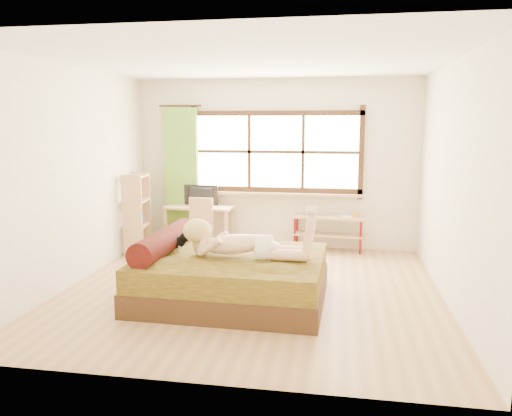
% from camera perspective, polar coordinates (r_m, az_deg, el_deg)
% --- Properties ---
extents(floor, '(4.50, 4.50, 0.00)m').
position_cam_1_polar(floor, '(6.15, -0.49, -9.34)').
color(floor, '#9E754C').
rests_on(floor, ground).
extents(ceiling, '(4.50, 4.50, 0.00)m').
position_cam_1_polar(ceiling, '(5.86, -0.53, 16.51)').
color(ceiling, white).
rests_on(ceiling, wall_back).
extents(wall_back, '(4.50, 0.00, 4.50)m').
position_cam_1_polar(wall_back, '(8.06, 2.30, 5.02)').
color(wall_back, silver).
rests_on(wall_back, floor).
extents(wall_front, '(4.50, 0.00, 4.50)m').
position_cam_1_polar(wall_front, '(3.68, -6.66, -0.62)').
color(wall_front, silver).
rests_on(wall_front, floor).
extents(wall_left, '(0.00, 4.50, 4.50)m').
position_cam_1_polar(wall_left, '(6.62, -20.08, 3.43)').
color(wall_left, silver).
rests_on(wall_left, floor).
extents(wall_right, '(0.00, 4.50, 4.50)m').
position_cam_1_polar(wall_right, '(5.89, 21.60, 2.63)').
color(wall_right, silver).
rests_on(wall_right, floor).
extents(window, '(2.80, 0.16, 1.46)m').
position_cam_1_polar(window, '(8.02, 2.28, 6.13)').
color(window, '#FFEDBF').
rests_on(window, wall_back).
extents(curtain, '(0.55, 0.10, 2.20)m').
position_cam_1_polar(curtain, '(8.31, -8.50, 3.67)').
color(curtain, '#509729').
rests_on(curtain, wall_back).
extents(bed, '(2.12, 1.72, 0.79)m').
position_cam_1_polar(bed, '(5.77, -3.24, -7.70)').
color(bed, black).
rests_on(bed, floor).
extents(woman, '(1.47, 0.45, 0.62)m').
position_cam_1_polar(woman, '(5.54, -1.38, -2.52)').
color(woman, '#E7B095').
rests_on(woman, bed).
extents(kitten, '(0.32, 0.13, 0.25)m').
position_cam_1_polar(kitten, '(5.94, -9.37, -3.66)').
color(kitten, black).
rests_on(kitten, bed).
extents(desk, '(1.12, 0.56, 0.69)m').
position_cam_1_polar(desk, '(8.11, -6.50, -0.38)').
color(desk, tan).
rests_on(desk, floor).
extents(monitor, '(0.57, 0.10, 0.33)m').
position_cam_1_polar(monitor, '(8.12, -6.44, 1.44)').
color(monitor, black).
rests_on(monitor, desk).
extents(chair, '(0.40, 0.40, 0.86)m').
position_cam_1_polar(chair, '(7.76, -6.50, -1.73)').
color(chair, tan).
rests_on(chair, floor).
extents(pipe_shelf, '(1.13, 0.36, 0.63)m').
position_cam_1_polar(pipe_shelf, '(7.96, 8.31, -1.99)').
color(pipe_shelf, tan).
rests_on(pipe_shelf, floor).
extents(cup, '(0.13, 0.13, 0.10)m').
position_cam_1_polar(cup, '(7.93, 6.10, -0.53)').
color(cup, gray).
rests_on(cup, pipe_shelf).
extents(book, '(0.19, 0.25, 0.02)m').
position_cam_1_polar(book, '(7.92, 9.70, -0.91)').
color(book, gray).
rests_on(book, pipe_shelf).
extents(bookshelf, '(0.37, 0.57, 1.23)m').
position_cam_1_polar(bookshelf, '(7.97, -13.45, -0.54)').
color(bookshelf, tan).
rests_on(bookshelf, floor).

